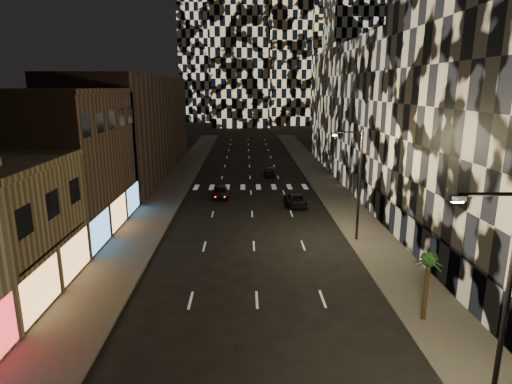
{
  "coord_description": "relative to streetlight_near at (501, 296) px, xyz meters",
  "views": [
    {
      "loc": [
        -0.63,
        -3.53,
        12.5
      ],
      "look_at": [
        0.02,
        22.9,
        6.0
      ],
      "focal_mm": 30.0,
      "sensor_mm": 36.0,
      "label": 1
    }
  ],
  "objects": [
    {
      "name": "sidewalk_left",
      "position": [
        -18.35,
        40.0,
        -5.28
      ],
      "size": [
        4.0,
        120.0,
        0.15
      ],
      "primitive_type": "cube",
      "color": "#47443F",
      "rests_on": "ground"
    },
    {
      "name": "sidewalk_right",
      "position": [
        1.65,
        40.0,
        -5.28
      ],
      "size": [
        4.0,
        120.0,
        0.15
      ],
      "primitive_type": "cube",
      "color": "#47443F",
      "rests_on": "ground"
    },
    {
      "name": "curb_left",
      "position": [
        -16.25,
        40.0,
        -5.28
      ],
      "size": [
        0.2,
        120.0,
        0.15
      ],
      "primitive_type": "cube",
      "color": "#4C4C47",
      "rests_on": "ground"
    },
    {
      "name": "curb_right",
      "position": [
        -0.45,
        40.0,
        -5.28
      ],
      "size": [
        0.2,
        120.0,
        0.15
      ],
      "primitive_type": "cube",
      "color": "#4C4C47",
      "rests_on": "ground"
    },
    {
      "name": "retail_brown",
      "position": [
        -25.35,
        23.5,
        0.65
      ],
      "size": [
        10.0,
        15.0,
        12.0
      ],
      "primitive_type": "cube",
      "color": "#4A362A",
      "rests_on": "ground"
    },
    {
      "name": "retail_filler_left",
      "position": [
        -25.35,
        50.0,
        1.65
      ],
      "size": [
        10.0,
        40.0,
        14.0
      ],
      "primitive_type": "cube",
      "color": "#4A362A",
      "rests_on": "ground"
    },
    {
      "name": "midrise_base",
      "position": [
        3.95,
        14.5,
        -3.85
      ],
      "size": [
        0.6,
        25.0,
        3.0
      ],
      "primitive_type": "cube",
      "color": "#383838",
      "rests_on": "ground"
    },
    {
      "name": "midrise_filler_right",
      "position": [
        11.65,
        47.0,
        3.65
      ],
      "size": [
        16.0,
        40.0,
        18.0
      ],
      "primitive_type": "cube",
      "color": "#232326",
      "rests_on": "ground"
    },
    {
      "name": "streetlight_near",
      "position": [
        0.0,
        0.0,
        0.0
      ],
      "size": [
        2.55,
        0.25,
        9.0
      ],
      "color": "black",
      "rests_on": "sidewalk_right"
    },
    {
      "name": "streetlight_far",
      "position": [
        0.0,
        20.0,
        0.0
      ],
      "size": [
        2.55,
        0.25,
        9.0
      ],
      "color": "black",
      "rests_on": "sidewalk_right"
    },
    {
      "name": "car_dark_midlane",
      "position": [
        -11.85,
        34.61,
        -4.65
      ],
      "size": [
        1.87,
        4.19,
        1.4
      ],
      "primitive_type": "imported",
      "rotation": [
        0.0,
        0.0,
        0.05
      ],
      "color": "black",
      "rests_on": "ground"
    },
    {
      "name": "car_dark_oncoming",
      "position": [
        -5.41,
        47.43,
        -4.76
      ],
      "size": [
        1.79,
        4.15,
        1.19
      ],
      "primitive_type": "imported",
      "rotation": [
        0.0,
        0.0,
        3.11
      ],
      "color": "black",
      "rests_on": "ground"
    },
    {
      "name": "car_dark_rightlane",
      "position": [
        -3.61,
        30.65,
        -4.72
      ],
      "size": [
        2.18,
        4.57,
        1.26
      ],
      "primitive_type": "imported",
      "rotation": [
        0.0,
        0.0,
        0.02
      ],
      "color": "black",
      "rests_on": "ground"
    },
    {
      "name": "palm_tree",
      "position": [
        0.71,
        7.35,
        -2.08
      ],
      "size": [
        1.93,
        1.89,
        3.78
      ],
      "color": "#47331E",
      "rests_on": "sidewalk_right"
    }
  ]
}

